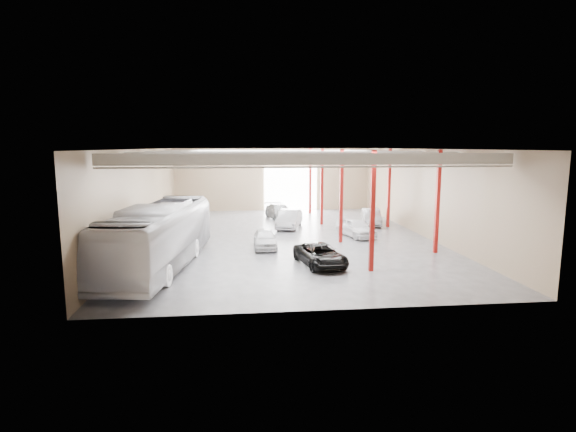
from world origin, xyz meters
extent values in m
cube|color=#48494E|center=(0.00, 0.00, 0.00)|extent=(22.00, 32.00, 0.01)
cube|color=silver|center=(0.00, 0.00, 7.00)|extent=(22.00, 32.00, 0.12)
cube|color=#887155|center=(0.00, 16.00, 3.50)|extent=(22.00, 0.12, 7.00)
cube|color=#887155|center=(0.00, -16.00, 3.50)|extent=(22.00, 0.12, 7.00)
cube|color=#887155|center=(-11.00, 0.00, 3.50)|extent=(0.12, 32.00, 7.00)
cube|color=#887155|center=(11.00, 0.00, 3.50)|extent=(0.12, 32.00, 7.00)
cube|color=white|center=(2.00, 15.85, 2.50)|extent=(6.00, 0.20, 5.00)
cube|color=maroon|center=(3.80, -10.00, 3.50)|extent=(0.25, 0.25, 7.00)
cube|color=maroon|center=(3.80, -2.00, 3.50)|extent=(0.25, 0.25, 7.00)
cube|color=maroon|center=(3.80, 6.00, 3.50)|extent=(0.25, 0.25, 7.00)
cube|color=maroon|center=(3.80, 13.00, 3.50)|extent=(0.25, 0.25, 7.00)
cube|color=maroon|center=(9.50, -6.00, 3.50)|extent=(0.25, 0.25, 7.00)
cube|color=maroon|center=(9.50, 4.00, 3.50)|extent=(0.25, 0.25, 7.00)
cube|color=beige|center=(0.00, -12.00, 6.55)|extent=(21.60, 0.15, 0.60)
cube|color=beige|center=(0.00, -12.00, 6.15)|extent=(21.60, 0.10, 0.10)
cube|color=beige|center=(0.00, -6.00, 6.55)|extent=(21.60, 0.15, 0.60)
cube|color=beige|center=(0.00, -6.00, 6.15)|extent=(21.60, 0.10, 0.10)
cube|color=beige|center=(0.00, 0.00, 6.55)|extent=(21.60, 0.15, 0.60)
cube|color=beige|center=(0.00, 0.00, 6.15)|extent=(21.60, 0.10, 0.10)
cube|color=beige|center=(0.00, 6.00, 6.55)|extent=(21.60, 0.15, 0.60)
cube|color=beige|center=(0.00, 6.00, 6.15)|extent=(21.60, 0.10, 0.10)
cube|color=beige|center=(0.00, 12.00, 6.55)|extent=(21.60, 0.15, 0.60)
cube|color=beige|center=(0.00, 12.00, 6.15)|extent=(21.60, 0.10, 0.10)
imported|color=silver|center=(-8.50, -8.00, 1.92)|extent=(5.03, 14.10, 3.84)
imported|color=black|center=(1.08, -8.49, 0.66)|extent=(3.09, 5.11, 1.33)
imported|color=silver|center=(-2.00, -3.29, 0.68)|extent=(1.64, 4.01, 1.36)
imported|color=#B1B1B6|center=(0.61, 4.50, 0.81)|extent=(2.99, 5.17, 1.61)
imported|color=slate|center=(0.19, 9.70, 0.73)|extent=(3.07, 5.35, 1.46)
imported|color=#A0A0A4|center=(8.30, 5.20, 0.75)|extent=(2.42, 4.79, 1.51)
imported|color=white|center=(5.50, 0.00, 0.75)|extent=(2.84, 4.74, 1.51)
camera|label=1|loc=(-3.72, -34.73, 7.17)|focal=28.00mm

